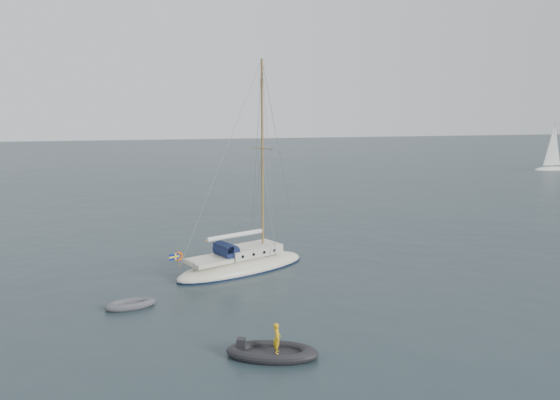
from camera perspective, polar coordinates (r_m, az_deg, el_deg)
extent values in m
plane|color=black|center=(33.56, 2.91, -8.37)|extent=(300.00, 300.00, 0.00)
ellipsoid|color=silver|center=(35.56, -3.97, -7.07)|extent=(9.34, 2.91, 1.56)
cube|color=white|center=(35.38, -2.82, -5.35)|extent=(3.74, 1.97, 0.57)
cube|color=silver|center=(35.02, -8.03, -5.88)|extent=(2.49, 1.97, 0.26)
cylinder|color=#131C3E|center=(35.03, -5.93, -5.06)|extent=(1.00, 1.71, 1.00)
cube|color=#131C3E|center=(34.95, -6.27, -4.75)|extent=(0.47, 1.71, 0.42)
cylinder|color=olive|center=(34.51, -1.37, 4.30)|extent=(0.16, 0.16, 12.45)
cylinder|color=olive|center=(34.45, -1.38, 5.33)|extent=(0.05, 2.28, 0.05)
cylinder|color=olive|center=(34.92, -4.85, -3.70)|extent=(4.36, 0.10, 0.10)
cylinder|color=silver|center=(34.91, -4.85, -3.61)|extent=(4.05, 0.29, 0.29)
cylinder|color=#94949C|center=(34.80, -10.78, -5.29)|extent=(0.04, 2.28, 0.04)
torus|color=#FF5500|center=(35.40, -10.91, -5.04)|extent=(0.56, 0.10, 0.56)
cylinder|color=olive|center=(34.81, -11.38, -5.48)|extent=(0.03, 0.03, 0.93)
cube|color=navy|center=(34.73, -11.91, -5.01)|extent=(0.62, 0.02, 0.39)
cube|color=yellow|center=(34.73, -11.91, -5.01)|extent=(0.64, 0.03, 0.09)
cube|color=yellow|center=(34.73, -11.72, -5.00)|extent=(0.09, 0.03, 0.42)
cylinder|color=black|center=(36.13, -5.22, -5.06)|extent=(0.19, 0.06, 0.19)
cylinder|color=black|center=(34.23, -4.75, -5.89)|extent=(0.19, 0.06, 0.19)
cylinder|color=black|center=(36.25, -3.92, -4.99)|extent=(0.19, 0.06, 0.19)
cylinder|color=black|center=(34.35, -3.37, -5.82)|extent=(0.19, 0.06, 0.19)
cylinder|color=black|center=(36.39, -2.62, -4.92)|extent=(0.19, 0.06, 0.19)
cylinder|color=black|center=(34.50, -2.01, -5.74)|extent=(0.19, 0.06, 0.19)
cylinder|color=black|center=(36.54, -1.34, -4.85)|extent=(0.19, 0.06, 0.19)
cylinder|color=black|center=(34.66, -0.66, -5.66)|extent=(0.19, 0.06, 0.19)
cube|color=#4F5055|center=(30.21, -15.39, -10.58)|extent=(1.61, 0.66, 0.09)
cube|color=black|center=(23.88, -0.82, -15.75)|extent=(2.44, 1.02, 0.12)
cube|color=black|center=(23.53, -4.08, -15.34)|extent=(0.36, 0.36, 0.61)
imported|color=gold|center=(23.63, -0.33, -14.17)|extent=(0.35, 0.50, 1.32)
ellipsoid|color=silver|center=(101.83, 26.50, 2.85)|extent=(6.40, 2.13, 1.07)
cylinder|color=#94949C|center=(101.49, 26.68, 5.21)|extent=(0.11, 0.11, 7.47)
cone|color=silver|center=(101.46, 26.65, 5.21)|extent=(3.41, 3.41, 6.93)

